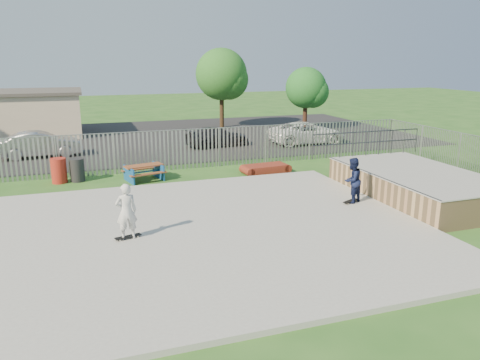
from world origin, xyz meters
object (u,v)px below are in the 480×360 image
object	(u,v)px
funbox	(266,169)
car_white	(307,133)
car_dark	(217,137)
tree_mid	(221,74)
car_silver	(41,144)
tree_right	(306,88)
skater_white	(126,211)
picnic_table	(144,172)
skater_navy	(352,180)
trash_bin_red	(59,171)
trash_bin_grey	(77,170)

from	to	relation	value
funbox	car_white	world-z (taller)	car_white
car_dark	tree_mid	size ratio (longest dim) A/B	0.67
car_silver	tree_right	size ratio (longest dim) A/B	0.91
skater_white	tree_right	bearing A→B (deg)	-133.39
picnic_table	tree_right	size ratio (longest dim) A/B	0.41
picnic_table	skater_navy	bearing A→B (deg)	-56.51
skater_navy	tree_right	bearing A→B (deg)	-136.73
car_dark	skater_navy	world-z (taller)	skater_navy
trash_bin_red	trash_bin_grey	size ratio (longest dim) A/B	1.06
tree_right	skater_white	bearing A→B (deg)	-128.94
picnic_table	car_dark	size ratio (longest dim) A/B	0.48
funbox	skater_white	xyz separation A→B (m)	(-7.28, -6.98, 0.81)
tree_right	car_white	bearing A→B (deg)	-115.19
tree_mid	trash_bin_red	bearing A→B (deg)	-130.02
car_white	tree_right	size ratio (longest dim) A/B	1.04
picnic_table	car_silver	world-z (taller)	car_silver
picnic_table	car_dark	distance (m)	8.95
trash_bin_grey	funbox	bearing A→B (deg)	-8.18
skater_navy	skater_white	size ratio (longest dim) A/B	1.00
car_dark	skater_white	size ratio (longest dim) A/B	2.41
trash_bin_grey	skater_white	bearing A→B (deg)	-80.32
skater_navy	picnic_table	bearing A→B (deg)	-68.51
picnic_table	funbox	xyz separation A→B (m)	(5.81, -0.46, -0.17)
car_dark	tree_mid	bearing A→B (deg)	-26.94
picnic_table	tree_mid	distance (m)	17.39
trash_bin_red	skater_navy	world-z (taller)	skater_navy
tree_mid	car_white	bearing A→B (deg)	-70.12
car_silver	tree_mid	distance (m)	15.51
car_dark	car_white	size ratio (longest dim) A/B	0.83
trash_bin_grey	trash_bin_red	bearing A→B (deg)	-179.56
picnic_table	trash_bin_grey	distance (m)	2.99
trash_bin_grey	skater_navy	bearing A→B (deg)	-36.50
funbox	car_dark	world-z (taller)	car_dark
picnic_table	tree_mid	bearing A→B (deg)	47.76
car_dark	tree_right	size ratio (longest dim) A/B	0.87
trash_bin_grey	tree_mid	world-z (taller)	tree_mid
car_silver	car_white	distance (m)	16.16
car_white	skater_white	size ratio (longest dim) A/B	2.91
tree_right	skater_white	distance (m)	24.57
trash_bin_red	tree_mid	xyz separation A→B (m)	(11.83, 14.08, 3.63)
car_silver	skater_navy	world-z (taller)	skater_navy
picnic_table	car_dark	world-z (taller)	car_dark
tree_mid	tree_right	bearing A→B (deg)	-29.79
car_dark	tree_right	xyz separation A→B (m)	(8.38, 4.55, 2.60)
funbox	trash_bin_red	world-z (taller)	trash_bin_red
trash_bin_grey	skater_navy	xyz separation A→B (m)	(9.76, -7.22, 0.48)
car_silver	skater_white	xyz separation A→B (m)	(3.32, -14.52, 0.27)
tree_right	picnic_table	bearing A→B (deg)	-140.19
car_silver	tree_mid	size ratio (longest dim) A/B	0.70
skater_white	car_silver	bearing A→B (deg)	-81.59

